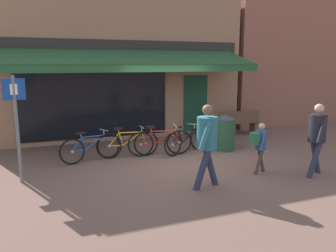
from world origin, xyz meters
TOP-DOWN VIEW (x-y plane):
  - ground_plane at (0.00, 0.00)m, footprint 160.00×160.00m
  - shop_front at (-0.86, 4.61)m, footprint 8.60×4.78m
  - neighbour_building at (7.60, 5.13)m, footprint 7.91×4.00m
  - bike_rack_rail at (-0.88, 1.09)m, footprint 3.25×0.04m
  - bicycle_blue at (-2.25, 1.03)m, footprint 1.63×0.64m
  - bicycle_orange at (-1.26, 1.06)m, footprint 1.70×0.52m
  - bicycle_red at (-0.40, 0.86)m, footprint 1.79×0.57m
  - bicycle_black at (0.40, 0.93)m, footprint 1.62×0.87m
  - pedestrian_adult at (-0.27, -1.67)m, footprint 0.66×0.57m
  - pedestrian_child at (1.28, -1.31)m, footprint 0.46×0.40m
  - pedestrian_second_adult at (2.37, -1.88)m, footprint 0.57×0.61m
  - litter_bin at (1.58, 0.82)m, footprint 0.65×0.65m
  - parking_sign at (-3.86, -0.02)m, footprint 0.44×0.07m
  - park_bench at (3.06, 2.47)m, footprint 1.60×0.46m

SIDE VIEW (x-z plane):
  - ground_plane at x=0.00m, z-range 0.00..0.00m
  - bicycle_black at x=0.40m, z-range -0.05..0.76m
  - bicycle_blue at x=-2.25m, z-range -0.05..0.76m
  - bicycle_orange at x=-1.26m, z-range -0.04..0.79m
  - bicycle_red at x=-0.40m, z-range -0.05..0.82m
  - park_bench at x=3.06m, z-range 0.03..0.90m
  - bike_rack_rail at x=-0.88m, z-range 0.19..0.76m
  - litter_bin at x=1.58m, z-range 0.00..1.06m
  - pedestrian_child at x=1.28m, z-range 0.15..1.34m
  - pedestrian_second_adult at x=2.37m, z-range 0.17..1.83m
  - pedestrian_adult at x=-0.27m, z-range 0.17..1.90m
  - parking_sign at x=-3.86m, z-range 0.26..2.54m
  - shop_front at x=-0.86m, z-range 0.00..4.85m
  - neighbour_building at x=7.60m, z-range 0.00..6.15m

